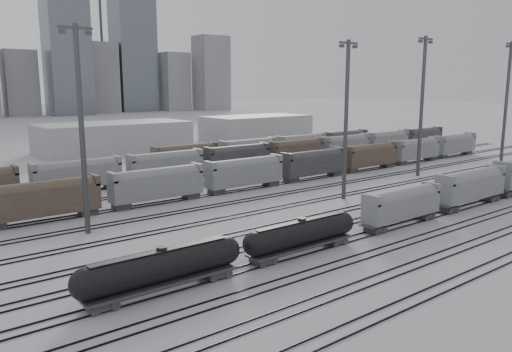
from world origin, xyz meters
TOP-DOWN VIEW (x-y plane):
  - ground at (0.00, 0.00)m, footprint 900.00×900.00m
  - tracks at (0.00, 17.50)m, footprint 220.00×71.50m
  - tank_car_a at (-24.30, 1.00)m, footprint 16.44×2.74m
  - tank_car_b at (-7.33, 1.00)m, footprint 15.60×2.60m
  - hopper_car_a at (10.68, 1.00)m, footprint 13.42×2.67m
  - hopper_car_b at (27.79, 1.00)m, footprint 15.10×3.00m
  - light_mast_b at (-23.22, 23.02)m, footprint 4.06×0.65m
  - light_mast_c at (16.41, 16.31)m, footprint 4.03×0.64m
  - light_mast_d at (43.99, 21.15)m, footprint 4.42×0.71m
  - light_mast_e at (69.68, 16.77)m, footprint 4.42×0.71m
  - bg_string_near at (8.00, 32.00)m, footprint 151.00×3.00m
  - bg_string_mid at (18.00, 48.00)m, footprint 151.00×3.00m
  - bg_string_far at (35.50, 56.00)m, footprint 66.00×3.00m
  - warehouse_mid at (10.00, 95.00)m, footprint 40.00×18.00m
  - warehouse_right at (60.00, 95.00)m, footprint 35.00×18.00m
  - crane_right at (91.26, 305.00)m, footprint 42.00×1.80m

SIDE VIEW (x-z plane):
  - ground at x=0.00m, z-range 0.00..0.00m
  - tracks at x=0.00m, z-range 0.00..0.16m
  - tank_car_b at x=-7.33m, z-range 0.30..4.16m
  - tank_car_a at x=-24.30m, z-range 0.32..4.38m
  - bg_string_far at x=35.50m, z-range 0.00..5.60m
  - bg_string_near at x=8.00m, z-range 0.00..5.60m
  - bg_string_mid at x=18.00m, z-range 0.00..5.60m
  - hopper_car_a at x=10.68m, z-range 0.57..5.37m
  - hopper_car_b at x=27.79m, z-range 0.64..6.04m
  - warehouse_mid at x=10.00m, z-range 0.00..8.00m
  - warehouse_right at x=60.00m, z-range 0.00..8.00m
  - light_mast_c at x=16.41m, z-range 0.77..25.93m
  - light_mast_b at x=-23.22m, z-range 0.77..26.15m
  - light_mast_e at x=69.68m, z-range 0.84..28.46m
  - light_mast_d at x=43.99m, z-range 0.84..28.49m
  - crane_right at x=91.26m, z-range 7.39..107.39m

